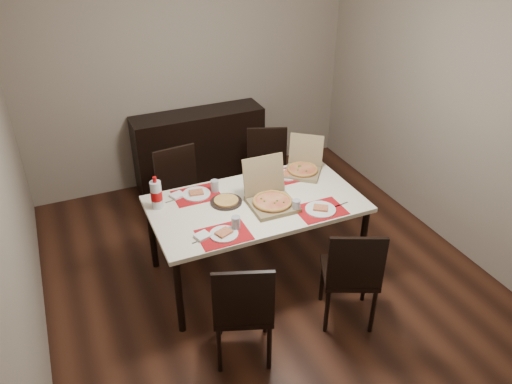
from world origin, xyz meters
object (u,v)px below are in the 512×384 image
sideboard (200,149)px  pizza_box_center (271,199)px  chair_far_left (181,191)px  dip_bowl (261,185)px  dining_table (256,209)px  soda_bottle (156,195)px  chair_near_right (351,273)px  chair_far_right (268,169)px  chair_near_left (243,308)px

sideboard → pizza_box_center: size_ratio=3.58×
chair_far_left → dip_bowl: bearing=-46.0°
dining_table → pizza_box_center: bearing=-41.1°
pizza_box_center → sideboard: bearing=91.3°
pizza_box_center → dip_bowl: size_ratio=3.08×
sideboard → soda_bottle: bearing=-119.1°
dining_table → pizza_box_center: (0.10, -0.09, 0.12)m
chair_near_right → sideboard: bearing=97.7°
dining_table → chair_far_left: (-0.44, 0.83, -0.17)m
dining_table → dip_bowl: (0.15, 0.22, 0.08)m
chair_far_left → chair_near_right: bearing=-63.6°
chair_near_right → chair_far_right: same height
sideboard → chair_far_right: size_ratio=1.61×
chair_near_left → chair_near_right: 0.91m
chair_near_right → chair_near_left: bearing=-179.2°
soda_bottle → dip_bowl: bearing=-2.1°
chair_far_right → chair_far_left: bearing=-175.6°
pizza_box_center → soda_bottle: (-0.89, 0.34, 0.06)m
chair_near_left → chair_far_left: bearing=88.2°
soda_bottle → chair_far_right: bearing=26.1°
dining_table → pizza_box_center: 0.18m
chair_far_left → pizza_box_center: pizza_box_center is taller
chair_far_right → dip_bowl: 0.82m
dining_table → dip_bowl: size_ratio=13.22×
chair_far_left → soda_bottle: 0.76m
dining_table → chair_near_right: bearing=-65.0°
soda_bottle → sideboard: bearing=60.9°
sideboard → dip_bowl: (0.09, -1.55, 0.32)m
sideboard → chair_far_left: 1.07m
chair_far_right → pizza_box_center: pizza_box_center is taller
dining_table → soda_bottle: soda_bottle is taller
chair_far_left → pizza_box_center: bearing=-59.6°
sideboard → chair_far_left: size_ratio=1.61×
chair_near_right → pizza_box_center: 0.91m
dining_table → chair_far_right: bearing=59.6°
sideboard → chair_near_right: chair_near_right is taller
dining_table → chair_near_left: (-0.49, -0.90, -0.17)m
chair_near_right → soda_bottle: soda_bottle is taller
chair_near_left → chair_far_right: (1.02, 1.80, 0.00)m
dining_table → dip_bowl: 0.28m
chair_near_right → soda_bottle: size_ratio=3.19×
sideboard → dining_table: bearing=-91.8°
sideboard → dip_bowl: bearing=-86.5°
dining_table → chair_near_right: (0.41, -0.89, -0.17)m
chair_far_right → sideboard: bearing=118.6°
sideboard → dining_table: (-0.06, -1.78, 0.23)m
dip_bowl → dining_table: bearing=-123.8°
chair_near_right → chair_far_right: size_ratio=1.00×
chair_near_left → soda_bottle: bearing=104.4°
sideboard → soda_bottle: (-0.85, -1.52, 0.42)m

